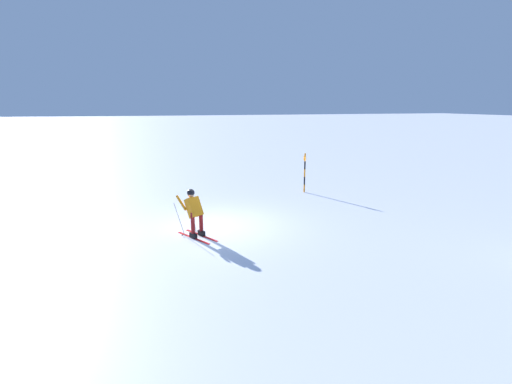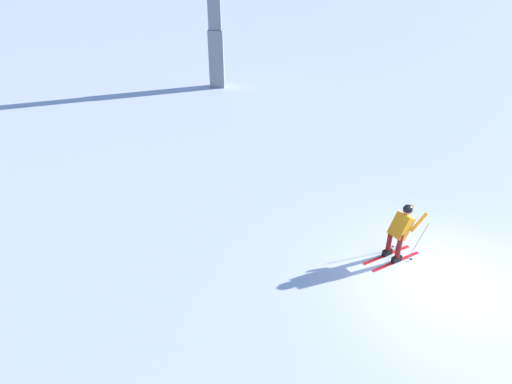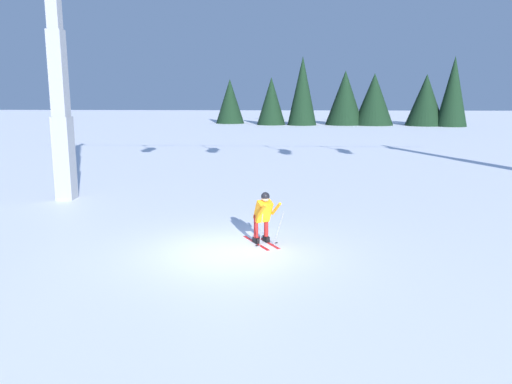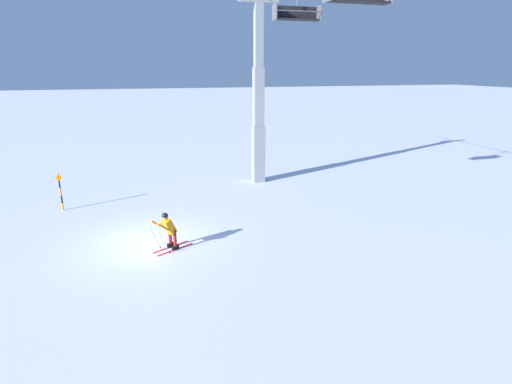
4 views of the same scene
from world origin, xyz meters
The scene contains 4 objects.
ground_plane centered at (0.00, 0.00, 0.00)m, with size 260.00×260.00×0.00m, color white.
skier_carving_main centered at (0.98, 0.87, 0.91)m, with size 1.25×1.65×1.69m.
lift_tower_near centered at (-7.50, 6.94, 4.50)m, with size 0.70×2.35×10.78m.
tree_line_ridge centered at (11.25, 60.62, 3.91)m, with size 35.39×10.09×9.64m.
Camera 3 is at (1.55, -13.37, 4.28)m, focal length 35.58 mm.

